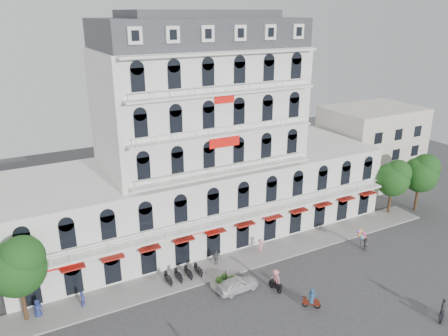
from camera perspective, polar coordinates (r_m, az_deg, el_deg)
ground at (r=42.22m, az=8.09°, el=-17.81°), size 120.00×120.00×0.00m
sidewalk at (r=48.34m, az=1.71°, el=-12.13°), size 53.00×4.00×0.16m
main_building at (r=51.48m, az=-3.15°, el=2.03°), size 45.00×15.00×25.80m
flank_building_east at (r=71.47m, az=18.52°, el=2.78°), size 14.00×10.00×12.00m
traffic_island at (r=44.83m, az=0.24°, el=-14.69°), size 3.20×3.20×1.60m
parked_scooter_row at (r=45.89m, az=-5.28°, el=-14.26°), size 4.40×1.80×1.10m
tree_west_inner at (r=41.15m, az=-25.37°, el=-11.32°), size 4.76×4.76×8.25m
tree_east_inner at (r=61.16m, az=21.25°, el=-1.13°), size 4.40×4.37×7.57m
tree_east_outer at (r=63.47m, az=24.34°, el=-0.49°), size 4.65×4.65×8.05m
parked_car at (r=43.76m, az=1.76°, el=-14.93°), size 4.25×1.82×1.43m
rider_east at (r=42.21m, az=11.39°, el=-16.35°), size 1.36×1.25×2.06m
rider_northeast at (r=44.40m, az=26.67°, el=-16.15°), size 1.52×1.07×2.23m
rider_center at (r=43.76m, az=6.74°, el=-14.27°), size 0.85×1.70×2.30m
pedestrian_left at (r=43.67m, az=-23.15°, el=-16.51°), size 1.03×0.83×1.83m
pedestrian_mid at (r=47.36m, az=-1.03°, el=-11.68°), size 1.12×0.58×1.83m
pedestrian_right at (r=49.80m, az=4.79°, el=-10.11°), size 1.29×1.13×1.74m
pedestrian_far at (r=43.46m, az=-17.95°, el=-16.07°), size 0.62×0.74×1.72m
balloon_vendor at (r=52.43m, az=17.80°, el=-8.95°), size 1.39×1.31×2.45m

